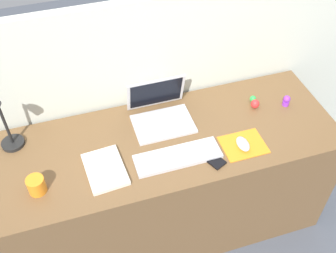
{
  "coord_description": "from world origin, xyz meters",
  "views": [
    {
      "loc": [
        -0.4,
        -1.29,
        2.21
      ],
      "look_at": [
        0.0,
        0.0,
        0.83
      ],
      "focal_mm": 43.38,
      "sensor_mm": 36.0,
      "label": 1
    }
  ],
  "objects_px": {
    "coffee_mug": "(36,185)",
    "toy_figurine_green": "(253,99)",
    "keyboard": "(178,157)",
    "toy_figurine_red": "(255,104)",
    "notebook_pad": "(105,169)",
    "mouse": "(243,144)",
    "cell_phone": "(212,159)",
    "toy_figurine_purple": "(286,101)",
    "desk_lamp": "(5,127)",
    "laptop": "(160,110)"
  },
  "relations": [
    {
      "from": "coffee_mug",
      "to": "toy_figurine_green",
      "type": "height_order",
      "value": "coffee_mug"
    },
    {
      "from": "keyboard",
      "to": "toy_figurine_red",
      "type": "xyz_separation_m",
      "value": [
        0.5,
        0.21,
        0.02
      ]
    },
    {
      "from": "keyboard",
      "to": "notebook_pad",
      "type": "bearing_deg",
      "value": 175.08
    },
    {
      "from": "mouse",
      "to": "toy_figurine_green",
      "type": "bearing_deg",
      "value": 56.02
    },
    {
      "from": "cell_phone",
      "to": "toy_figurine_purple",
      "type": "height_order",
      "value": "toy_figurine_purple"
    },
    {
      "from": "keyboard",
      "to": "desk_lamp",
      "type": "xyz_separation_m",
      "value": [
        -0.73,
        0.3,
        0.14
      ]
    },
    {
      "from": "toy_figurine_red",
      "to": "toy_figurine_green",
      "type": "bearing_deg",
      "value": 76.64
    },
    {
      "from": "mouse",
      "to": "toy_figurine_red",
      "type": "relative_size",
      "value": 1.9
    },
    {
      "from": "cell_phone",
      "to": "notebook_pad",
      "type": "relative_size",
      "value": 0.53
    },
    {
      "from": "laptop",
      "to": "toy_figurine_green",
      "type": "bearing_deg",
      "value": -3.53
    },
    {
      "from": "laptop",
      "to": "toy_figurine_purple",
      "type": "relative_size",
      "value": 4.92
    },
    {
      "from": "toy_figurine_green",
      "to": "desk_lamp",
      "type": "bearing_deg",
      "value": 178.19
    },
    {
      "from": "cell_phone",
      "to": "notebook_pad",
      "type": "xyz_separation_m",
      "value": [
        -0.49,
        0.08,
        0.01
      ]
    },
    {
      "from": "cell_phone",
      "to": "mouse",
      "type": "bearing_deg",
      "value": -15.35
    },
    {
      "from": "cell_phone",
      "to": "toy_figurine_red",
      "type": "distance_m",
      "value": 0.44
    },
    {
      "from": "desk_lamp",
      "to": "mouse",
      "type": "bearing_deg",
      "value": -16.94
    },
    {
      "from": "notebook_pad",
      "to": "toy_figurine_green",
      "type": "xyz_separation_m",
      "value": [
        0.85,
        0.23,
        0.01
      ]
    },
    {
      "from": "notebook_pad",
      "to": "toy_figurine_red",
      "type": "bearing_deg",
      "value": 8.07
    },
    {
      "from": "laptop",
      "to": "coffee_mug",
      "type": "xyz_separation_m",
      "value": [
        -0.64,
        -0.28,
        -0.01
      ]
    },
    {
      "from": "cell_phone",
      "to": "notebook_pad",
      "type": "distance_m",
      "value": 0.5
    },
    {
      "from": "mouse",
      "to": "toy_figurine_purple",
      "type": "distance_m",
      "value": 0.4
    },
    {
      "from": "toy_figurine_purple",
      "to": "toy_figurine_red",
      "type": "xyz_separation_m",
      "value": [
        -0.17,
        0.03,
        -0.01
      ]
    },
    {
      "from": "toy_figurine_red",
      "to": "toy_figurine_purple",
      "type": "bearing_deg",
      "value": -10.7
    },
    {
      "from": "notebook_pad",
      "to": "toy_figurine_purple",
      "type": "distance_m",
      "value": 1.02
    },
    {
      "from": "keyboard",
      "to": "mouse",
      "type": "height_order",
      "value": "mouse"
    },
    {
      "from": "notebook_pad",
      "to": "toy_figurine_purple",
      "type": "relative_size",
      "value": 3.94
    },
    {
      "from": "laptop",
      "to": "cell_phone",
      "type": "relative_size",
      "value": 2.34
    },
    {
      "from": "laptop",
      "to": "keyboard",
      "type": "distance_m",
      "value": 0.29
    },
    {
      "from": "laptop",
      "to": "mouse",
      "type": "relative_size",
      "value": 3.12
    },
    {
      "from": "keyboard",
      "to": "notebook_pad",
      "type": "distance_m",
      "value": 0.34
    },
    {
      "from": "notebook_pad",
      "to": "coffee_mug",
      "type": "xyz_separation_m",
      "value": [
        -0.3,
        -0.02,
        0.03
      ]
    },
    {
      "from": "toy_figurine_purple",
      "to": "toy_figurine_red",
      "type": "height_order",
      "value": "toy_figurine_purple"
    },
    {
      "from": "notebook_pad",
      "to": "mouse",
      "type": "bearing_deg",
      "value": -8.91
    },
    {
      "from": "laptop",
      "to": "mouse",
      "type": "distance_m",
      "value": 0.45
    },
    {
      "from": "laptop",
      "to": "cell_phone",
      "type": "xyz_separation_m",
      "value": [
        0.15,
        -0.34,
        -0.05
      ]
    },
    {
      "from": "toy_figurine_red",
      "to": "desk_lamp",
      "type": "bearing_deg",
      "value": 176.09
    },
    {
      "from": "mouse",
      "to": "toy_figurine_red",
      "type": "xyz_separation_m",
      "value": [
        0.18,
        0.24,
        0.0
      ]
    },
    {
      "from": "cell_phone",
      "to": "coffee_mug",
      "type": "bearing_deg",
      "value": 150.43
    },
    {
      "from": "keyboard",
      "to": "coffee_mug",
      "type": "height_order",
      "value": "coffee_mug"
    },
    {
      "from": "mouse",
      "to": "toy_figurine_green",
      "type": "height_order",
      "value": "same"
    },
    {
      "from": "desk_lamp",
      "to": "notebook_pad",
      "type": "height_order",
      "value": "desk_lamp"
    },
    {
      "from": "coffee_mug",
      "to": "toy_figurine_green",
      "type": "relative_size",
      "value": 2.09
    },
    {
      "from": "desk_lamp",
      "to": "toy_figurine_green",
      "type": "xyz_separation_m",
      "value": [
        1.25,
        -0.04,
        -0.13
      ]
    },
    {
      "from": "mouse",
      "to": "notebook_pad",
      "type": "height_order",
      "value": "mouse"
    },
    {
      "from": "desk_lamp",
      "to": "toy_figurine_purple",
      "type": "xyz_separation_m",
      "value": [
        1.4,
        -0.12,
        -0.12
      ]
    },
    {
      "from": "mouse",
      "to": "toy_figurine_purple",
      "type": "height_order",
      "value": "toy_figurine_purple"
    },
    {
      "from": "desk_lamp",
      "to": "toy_figurine_purple",
      "type": "distance_m",
      "value": 1.41
    },
    {
      "from": "coffee_mug",
      "to": "laptop",
      "type": "bearing_deg",
      "value": 23.52
    },
    {
      "from": "coffee_mug",
      "to": "toy_figurine_purple",
      "type": "xyz_separation_m",
      "value": [
        1.31,
        0.17,
        -0.01
      ]
    },
    {
      "from": "notebook_pad",
      "to": "toy_figurine_green",
      "type": "height_order",
      "value": "toy_figurine_green"
    }
  ]
}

